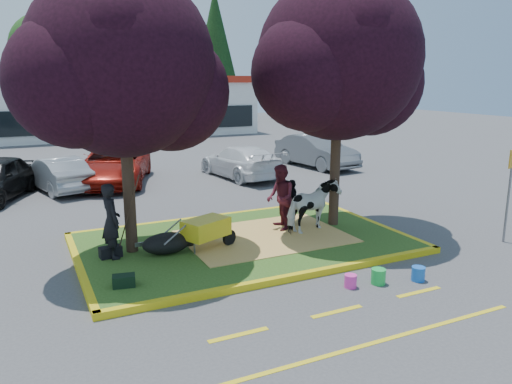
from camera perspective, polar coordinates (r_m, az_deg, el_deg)
name	(u,v)px	position (r m, az deg, el deg)	size (l,w,h in m)	color
ground	(244,245)	(13.05, -1.37, -6.09)	(90.00, 90.00, 0.00)	#424244
median_island	(244,242)	(13.02, -1.37, -5.78)	(8.00, 5.00, 0.15)	#2C4E18
curb_near	(294,277)	(10.87, 4.32, -9.70)	(8.30, 0.16, 0.15)	gold
curb_far	(209,218)	(15.31, -5.36, -2.96)	(8.30, 0.16, 0.15)	gold
curb_left	(79,268)	(12.04, -19.55, -8.15)	(0.16, 5.30, 0.15)	gold
curb_right	(370,223)	(15.08, 12.92, -3.48)	(0.16, 5.30, 0.15)	gold
straw_bedding	(265,236)	(13.24, 1.00, -5.09)	(4.20, 3.00, 0.01)	#EBB760
tree_purple_left	(123,73)	(11.85, -14.96, 13.03)	(5.06, 4.20, 6.51)	black
tree_purple_right	(340,66)	(13.95, 9.55, 14.03)	(5.30, 4.40, 6.82)	black
fire_lane_stripe_a	(239,335)	(8.78, -2.00, -16.01)	(1.10, 0.12, 0.01)	yellow
fire_lane_stripe_b	(337,312)	(9.66, 9.23, -13.33)	(1.10, 0.12, 0.01)	yellow
fire_lane_stripe_c	(419,292)	(10.84, 18.11, -10.81)	(1.10, 0.12, 0.01)	yellow
fire_lane_long	(379,341)	(8.82, 13.85, -16.25)	(6.00, 0.10, 0.01)	yellow
retail_building	(117,105)	(39.92, -15.65, 9.58)	(20.40, 8.40, 4.40)	silver
treeline	(84,38)	(49.39, -19.06, 16.29)	(46.58, 7.80, 14.63)	black
cow	(313,207)	(13.59, 6.52, -1.67)	(0.75, 1.65, 1.39)	white
calf	(167,243)	(12.13, -10.18, -5.78)	(1.17, 0.66, 0.51)	black
handler	(111,221)	(11.97, -16.22, -3.19)	(0.64, 0.42, 1.77)	black
visitor_a	(280,198)	(13.64, 2.80, -0.64)	(0.88, 0.69, 1.81)	#4B1521
visitor_b	(292,202)	(14.22, 4.13, -1.15)	(0.76, 0.32, 1.30)	black
wheelbarrow	(207,228)	(12.24, -5.67, -4.15)	(1.98, 1.05, 0.75)	black
gear_bag_dark	(111,252)	(12.22, -16.29, -6.58)	(0.50, 0.27, 0.26)	black
gear_bag_green	(124,281)	(10.51, -14.87, -9.78)	(0.45, 0.28, 0.24)	black
sign_post	(510,181)	(14.45, 27.05, 1.14)	(0.37, 0.13, 2.66)	slate
bucket_green	(378,276)	(10.96, 13.81, -9.35)	(0.31, 0.31, 0.33)	green
bucket_pink	(350,281)	(10.67, 10.75, -9.97)	(0.26, 0.26, 0.28)	#F636AB
bucket_blue	(418,274)	(11.36, 18.05, -8.88)	(0.29, 0.29, 0.31)	blue
car_silver	(57,174)	(20.58, -21.77, 1.95)	(1.40, 4.01, 1.32)	#999CA0
car_red	(113,165)	(21.25, -16.01, 3.01)	(2.57, 5.57, 1.55)	maroon
car_white	(240,162)	(21.74, -1.83, 3.50)	(1.95, 4.78, 1.39)	white
car_grey	(316,151)	(24.50, 6.88, 4.69)	(1.66, 4.75, 1.57)	slate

